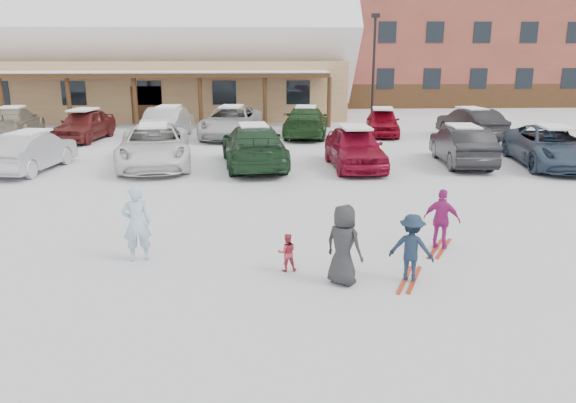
{
  "coord_description": "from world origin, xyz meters",
  "views": [
    {
      "loc": [
        -0.29,
        -10.98,
        4.24
      ],
      "look_at": [
        0.3,
        1.0,
        1.0
      ],
      "focal_mm": 35.0,
      "sensor_mm": 36.0,
      "label": 1
    }
  ],
  "objects_px": {
    "toddler_red": "(287,252)",
    "parked_car_1": "(31,151)",
    "parked_car_2": "(154,146)",
    "lamp_post": "(374,61)",
    "parked_car_6": "(553,147)",
    "parked_car_13": "(471,123)",
    "parked_car_5": "(462,145)",
    "child_navy": "(411,248)",
    "day_lodge": "(128,55)",
    "adult_skier": "(137,224)",
    "parked_car_4": "(355,148)",
    "child_magenta": "(442,220)",
    "parked_car_3": "(254,146)",
    "parked_car_7": "(13,123)",
    "parked_car_11": "(306,122)",
    "bystander_dark": "(344,245)",
    "parked_car_9": "(169,122)",
    "parked_car_8": "(84,125)",
    "parked_car_10": "(231,122)",
    "parked_car_12": "(382,122)"
  },
  "relations": [
    {
      "from": "parked_car_2",
      "to": "parked_car_11",
      "type": "relative_size",
      "value": 1.08
    },
    {
      "from": "bystander_dark",
      "to": "parked_car_7",
      "type": "height_order",
      "value": "parked_car_7"
    },
    {
      "from": "parked_car_6",
      "to": "parked_car_9",
      "type": "bearing_deg",
      "value": 161.4
    },
    {
      "from": "child_magenta",
      "to": "parked_car_7",
      "type": "relative_size",
      "value": 0.26
    },
    {
      "from": "parked_car_2",
      "to": "parked_car_11",
      "type": "distance_m",
      "value": 9.58
    },
    {
      "from": "parked_car_6",
      "to": "parked_car_10",
      "type": "xyz_separation_m",
      "value": [
        -12.4,
        7.93,
        0.03
      ]
    },
    {
      "from": "parked_car_10",
      "to": "parked_car_6",
      "type": "bearing_deg",
      "value": -24.57
    },
    {
      "from": "parked_car_10",
      "to": "parked_car_7",
      "type": "bearing_deg",
      "value": -172.75
    },
    {
      "from": "parked_car_4",
      "to": "parked_car_7",
      "type": "relative_size",
      "value": 0.85
    },
    {
      "from": "parked_car_2",
      "to": "parked_car_6",
      "type": "bearing_deg",
      "value": -10.94
    },
    {
      "from": "bystander_dark",
      "to": "parked_car_10",
      "type": "xyz_separation_m",
      "value": [
        -2.95,
        18.52,
        0.01
      ]
    },
    {
      "from": "child_navy",
      "to": "parked_car_7",
      "type": "bearing_deg",
      "value": -27.06
    },
    {
      "from": "lamp_post",
      "to": "parked_car_7",
      "type": "height_order",
      "value": "lamp_post"
    },
    {
      "from": "bystander_dark",
      "to": "parked_car_8",
      "type": "xyz_separation_m",
      "value": [
        -10.02,
        17.87,
        -0.02
      ]
    },
    {
      "from": "parked_car_1",
      "to": "parked_car_4",
      "type": "height_order",
      "value": "parked_car_4"
    },
    {
      "from": "child_magenta",
      "to": "parked_car_4",
      "type": "bearing_deg",
      "value": -57.88
    },
    {
      "from": "lamp_post",
      "to": "parked_car_4",
      "type": "distance_m",
      "value": 15.86
    },
    {
      "from": "child_magenta",
      "to": "parked_car_3",
      "type": "relative_size",
      "value": 0.25
    },
    {
      "from": "toddler_red",
      "to": "parked_car_9",
      "type": "distance_m",
      "value": 18.36
    },
    {
      "from": "parked_car_3",
      "to": "parked_car_13",
      "type": "distance_m",
      "value": 12.5
    },
    {
      "from": "parked_car_9",
      "to": "parked_car_11",
      "type": "xyz_separation_m",
      "value": [
        6.81,
        0.21,
        -0.03
      ]
    },
    {
      "from": "parked_car_2",
      "to": "lamp_post",
      "type": "bearing_deg",
      "value": 44.41
    },
    {
      "from": "toddler_red",
      "to": "parked_car_12",
      "type": "xyz_separation_m",
      "value": [
        5.77,
        18.11,
        0.3
      ]
    },
    {
      "from": "child_magenta",
      "to": "parked_car_3",
      "type": "bearing_deg",
      "value": -36.48
    },
    {
      "from": "child_magenta",
      "to": "parked_car_6",
      "type": "height_order",
      "value": "parked_car_6"
    },
    {
      "from": "parked_car_5",
      "to": "child_navy",
      "type": "bearing_deg",
      "value": 70.74
    },
    {
      "from": "adult_skier",
      "to": "parked_car_12",
      "type": "height_order",
      "value": "adult_skier"
    },
    {
      "from": "day_lodge",
      "to": "parked_car_3",
      "type": "xyz_separation_m",
      "value": [
        8.46,
        -18.2,
        -3.16
      ]
    },
    {
      "from": "day_lodge",
      "to": "adult_skier",
      "type": "distance_m",
      "value": 28.64
    },
    {
      "from": "toddler_red",
      "to": "parked_car_9",
      "type": "bearing_deg",
      "value": -79.66
    },
    {
      "from": "parked_car_6",
      "to": "parked_car_7",
      "type": "relative_size",
      "value": 1.02
    },
    {
      "from": "parked_car_6",
      "to": "bystander_dark",
      "type": "bearing_deg",
      "value": -123.73
    },
    {
      "from": "day_lodge",
      "to": "child_magenta",
      "type": "xyz_separation_m",
      "value": [
        12.63,
        -27.45,
        -3.27
      ]
    },
    {
      "from": "parked_car_4",
      "to": "parked_car_11",
      "type": "distance_m",
      "value": 8.0
    },
    {
      "from": "parked_car_11",
      "to": "parked_car_8",
      "type": "bearing_deg",
      "value": 11.07
    },
    {
      "from": "parked_car_3",
      "to": "parked_car_8",
      "type": "height_order",
      "value": "parked_car_3"
    },
    {
      "from": "child_magenta",
      "to": "parked_car_13",
      "type": "relative_size",
      "value": 0.3
    },
    {
      "from": "parked_car_2",
      "to": "parked_car_13",
      "type": "distance_m",
      "value": 15.68
    },
    {
      "from": "toddler_red",
      "to": "parked_car_1",
      "type": "relative_size",
      "value": 0.18
    },
    {
      "from": "lamp_post",
      "to": "bystander_dark",
      "type": "relative_size",
      "value": 4.18
    },
    {
      "from": "parked_car_5",
      "to": "parked_car_13",
      "type": "height_order",
      "value": "parked_car_13"
    },
    {
      "from": "parked_car_10",
      "to": "parked_car_13",
      "type": "bearing_deg",
      "value": 3.28
    },
    {
      "from": "parked_car_2",
      "to": "child_magenta",
      "type": "bearing_deg",
      "value": -58.63
    },
    {
      "from": "parked_car_4",
      "to": "toddler_red",
      "type": "bearing_deg",
      "value": -108.79
    },
    {
      "from": "child_navy",
      "to": "parked_car_3",
      "type": "xyz_separation_m",
      "value": [
        -3.06,
        10.93,
        0.13
      ]
    },
    {
      "from": "parked_car_6",
      "to": "parked_car_13",
      "type": "bearing_deg",
      "value": 102.5
    },
    {
      "from": "parked_car_1",
      "to": "parked_car_6",
      "type": "distance_m",
      "value": 19.24
    },
    {
      "from": "parked_car_2",
      "to": "parked_car_4",
      "type": "bearing_deg",
      "value": -13.42
    },
    {
      "from": "parked_car_4",
      "to": "parked_car_5",
      "type": "distance_m",
      "value": 4.23
    },
    {
      "from": "parked_car_9",
      "to": "parked_car_10",
      "type": "relative_size",
      "value": 0.86
    }
  ]
}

